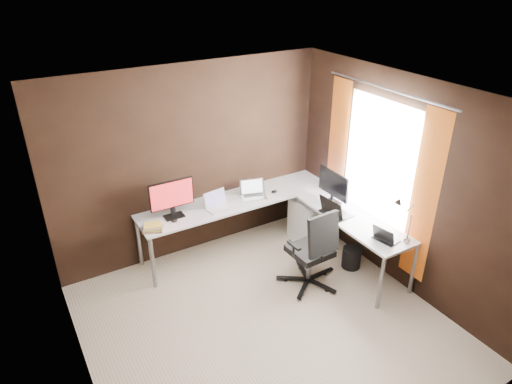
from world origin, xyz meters
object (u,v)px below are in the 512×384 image
at_px(monitor_left, 172,197).
at_px(laptop_black_big, 334,211).
at_px(office_chair, 311,263).
at_px(book_stack, 153,227).
at_px(desk_lamp, 402,216).
at_px(drawer_pedestal, 310,220).
at_px(laptop_silver, 253,193).
at_px(laptop_black_small, 385,237).
at_px(wastebasket, 351,258).
at_px(monitor_right, 334,185).
at_px(laptop_white, 218,204).

bearing_deg(monitor_left, laptop_black_big, -29.00).
xyz_separation_m(monitor_left, office_chair, (1.25, -1.18, -0.69)).
relative_size(book_stack, desk_lamp, 0.55).
xyz_separation_m(desk_lamp, office_chair, (-0.72, 0.62, -0.75)).
relative_size(drawer_pedestal, laptop_silver, 1.59).
xyz_separation_m(laptop_black_small, office_chair, (-0.59, 0.54, -0.47)).
height_order(drawer_pedestal, laptop_silver, laptop_silver).
relative_size(monitor_left, laptop_black_small, 1.84).
relative_size(desk_lamp, wastebasket, 1.91).
xyz_separation_m(office_chair, wastebasket, (0.66, 0.01, -0.17)).
bearing_deg(laptop_black_small, monitor_left, 36.20).
height_order(monitor_right, laptop_silver, monitor_right).
distance_m(monitor_left, desk_lamp, 2.67).
bearing_deg(laptop_white, laptop_black_small, -61.37).
bearing_deg(wastebasket, monitor_left, 148.44).
height_order(laptop_black_big, office_chair, office_chair).
xyz_separation_m(laptop_white, laptop_black_big, (1.15, -0.90, 0.01)).
height_order(laptop_white, office_chair, office_chair).
distance_m(laptop_black_small, book_stack, 2.66).
distance_m(laptop_silver, wastebasket, 1.53).
bearing_deg(monitor_left, desk_lamp, -41.98).
relative_size(monitor_left, monitor_right, 1.03).
distance_m(laptop_white, laptop_black_big, 1.46).
relative_size(drawer_pedestal, book_stack, 2.09).
distance_m(laptop_silver, book_stack, 1.44).
relative_size(laptop_silver, office_chair, 0.36).
relative_size(laptop_white, office_chair, 0.33).
bearing_deg(desk_lamp, monitor_right, 111.85).
bearing_deg(office_chair, laptop_silver, 95.09).
xyz_separation_m(laptop_silver, office_chair, (0.14, -1.15, -0.47)).
relative_size(monitor_left, laptop_black_big, 1.41).
relative_size(laptop_white, laptop_silver, 0.92).
bearing_deg(laptop_black_big, drawer_pedestal, -17.22).
bearing_deg(drawer_pedestal, desk_lamp, -84.87).
distance_m(drawer_pedestal, laptop_black_big, 0.79).
height_order(laptop_silver, wastebasket, laptop_silver).
relative_size(monitor_left, wastebasket, 2.01).
relative_size(laptop_silver, desk_lamp, 0.72).
bearing_deg(office_chair, drawer_pedestal, 52.43).
bearing_deg(laptop_black_big, wastebasket, -142.93).
bearing_deg(book_stack, desk_lamp, -35.41).
xyz_separation_m(laptop_black_small, desk_lamp, (0.13, -0.08, 0.29)).
height_order(laptop_black_small, book_stack, laptop_black_small).
bearing_deg(laptop_silver, laptop_black_big, -41.02).
bearing_deg(desk_lamp, drawer_pedestal, 113.38).
bearing_deg(laptop_silver, office_chair, -67.17).
xyz_separation_m(laptop_silver, book_stack, (-1.43, -0.14, -0.01)).
relative_size(monitor_left, laptop_silver, 1.47).
relative_size(laptop_black_big, book_stack, 1.36).
bearing_deg(monitor_right, laptop_black_small, 175.87).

